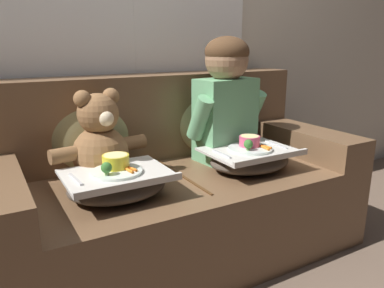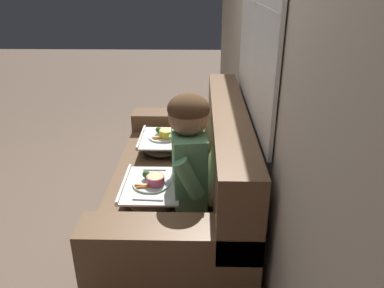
{
  "view_description": "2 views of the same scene",
  "coord_description": "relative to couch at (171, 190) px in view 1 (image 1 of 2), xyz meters",
  "views": [
    {
      "loc": [
        -0.81,
        -1.56,
        1.06
      ],
      "look_at": [
        0.08,
        -0.02,
        0.58
      ],
      "focal_mm": 35.0,
      "sensor_mm": 36.0,
      "label": 1
    },
    {
      "loc": [
        2.26,
        0.14,
        1.67
      ],
      "look_at": [
        -0.04,
        0.09,
        0.63
      ],
      "focal_mm": 35.0,
      "sensor_mm": 36.0,
      "label": 2
    }
  ],
  "objects": [
    {
      "name": "child_figure",
      "position": [
        0.35,
        0.02,
        0.47
      ],
      "size": [
        0.48,
        0.25,
        0.66
      ],
      "color": "#66A370",
      "rests_on": "couch"
    },
    {
      "name": "lap_tray_child",
      "position": [
        0.35,
        -0.2,
        0.17
      ],
      "size": [
        0.44,
        0.34,
        0.17
      ],
      "color": "#473D33",
      "rests_on": "child_figure"
    },
    {
      "name": "teddy_bear",
      "position": [
        -0.35,
        0.01,
        0.29
      ],
      "size": [
        0.46,
        0.33,
        0.43
      ],
      "color": "brown",
      "rests_on": "couch"
    },
    {
      "name": "throw_pillow_behind_teddy",
      "position": [
        -0.35,
        0.18,
        0.32
      ],
      "size": [
        0.4,
        0.19,
        0.42
      ],
      "color": "#898456",
      "rests_on": "couch"
    },
    {
      "name": "lap_tray_teddy",
      "position": [
        -0.35,
        -0.2,
        0.17
      ],
      "size": [
        0.43,
        0.34,
        0.17
      ],
      "color": "#473D33",
      "rests_on": "teddy_bear"
    },
    {
      "name": "throw_pillow_behind_child",
      "position": [
        0.35,
        0.18,
        0.32
      ],
      "size": [
        0.44,
        0.21,
        0.45
      ],
      "color": "tan",
      "rests_on": "couch"
    },
    {
      "name": "couch",
      "position": [
        0.0,
        0.0,
        0.0
      ],
      "size": [
        1.83,
        0.88,
        0.89
      ],
      "color": "brown",
      "rests_on": "ground_plane"
    },
    {
      "name": "ground_plane",
      "position": [
        0.0,
        -0.06,
        -0.32
      ],
      "size": [
        14.0,
        14.0,
        0.0
      ],
      "primitive_type": "plane",
      "color": "brown"
    }
  ]
}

